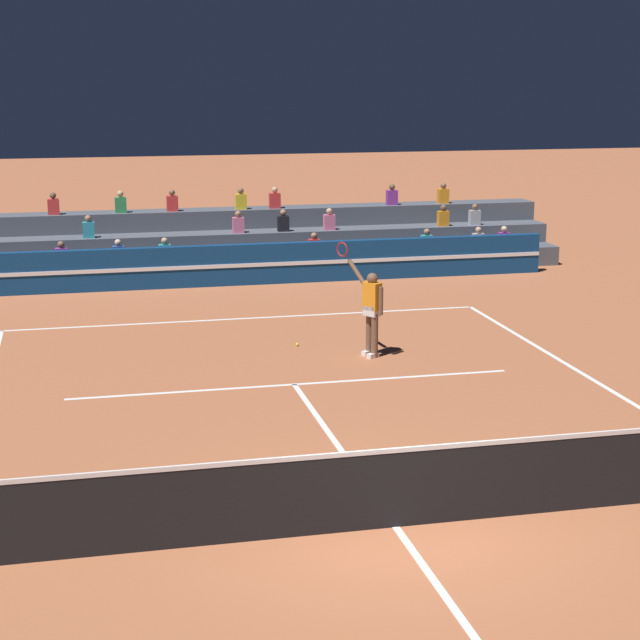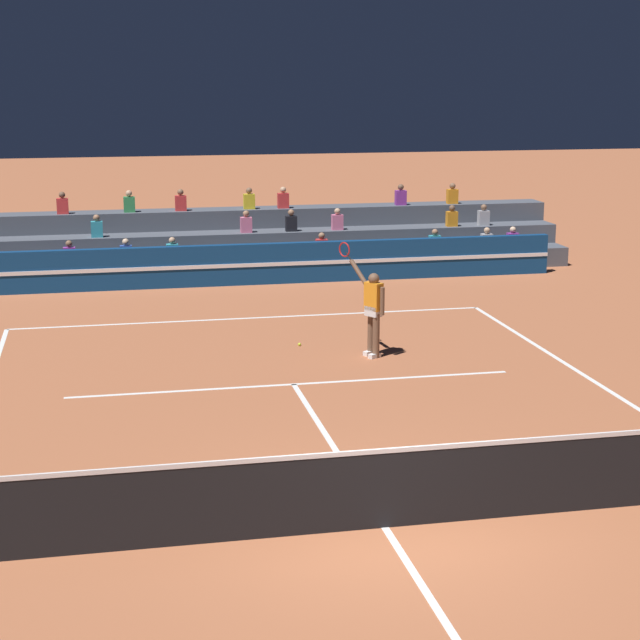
# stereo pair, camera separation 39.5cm
# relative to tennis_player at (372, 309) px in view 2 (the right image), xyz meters

# --- Properties ---
(ground_plane) EXTENTS (120.00, 120.00, 0.00)m
(ground_plane) POSITION_rel_tennis_player_xyz_m (-1.91, -8.07, -0.98)
(ground_plane) COLOR #AD603D
(court_lines) EXTENTS (11.10, 23.90, 0.01)m
(court_lines) POSITION_rel_tennis_player_xyz_m (-1.91, -8.07, -0.98)
(court_lines) COLOR white
(court_lines) RESTS_ON ground
(tennis_net) EXTENTS (12.00, 0.10, 1.10)m
(tennis_net) POSITION_rel_tennis_player_xyz_m (-1.91, -8.07, -0.44)
(tennis_net) COLOR #2D6B38
(tennis_net) RESTS_ON ground
(sponsor_banner_wall) EXTENTS (18.00, 0.26, 1.10)m
(sponsor_banner_wall) POSITION_rel_tennis_player_xyz_m (-1.91, 7.80, -0.43)
(sponsor_banner_wall) COLOR navy
(sponsor_banner_wall) RESTS_ON ground
(bleacher_stand) EXTENTS (20.13, 2.85, 2.28)m
(bleacher_stand) POSITION_rel_tennis_player_xyz_m (-1.91, 10.34, -0.33)
(bleacher_stand) COLOR #4C515B
(bleacher_stand) RESTS_ON ground
(tennis_player) EXTENTS (0.74, 1.16, 2.30)m
(tennis_player) POSITION_rel_tennis_player_xyz_m (0.00, 0.00, 0.00)
(tennis_player) COLOR brown
(tennis_player) RESTS_ON ground
(tennis_ball) EXTENTS (0.07, 0.07, 0.07)m
(tennis_ball) POSITION_rel_tennis_player_xyz_m (-1.29, 1.09, -0.95)
(tennis_ball) COLOR #C6DB33
(tennis_ball) RESTS_ON ground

